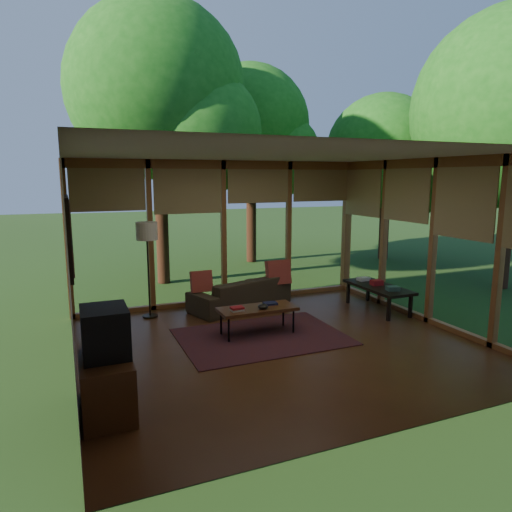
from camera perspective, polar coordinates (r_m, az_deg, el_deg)
name	(u,v)px	position (r m, az deg, el deg)	size (l,w,h in m)	color
floor	(280,345)	(6.73, 2.99, -10.99)	(5.50, 5.50, 0.00)	#5A2F17
ceiling	(282,154)	(6.30, 3.22, 12.62)	(5.50, 5.50, 0.00)	white
wall_left	(69,267)	(5.76, -22.38, -1.33)	(0.04, 5.00, 2.70)	beige
wall_front	(401,295)	(4.31, 17.69, -4.62)	(5.50, 0.04, 2.70)	beige
window_wall_back	(224,233)	(8.68, -4.07, 2.91)	(5.50, 0.12, 2.70)	#965B2E
window_wall_right	(433,242)	(7.95, 21.27, 1.63)	(0.12, 5.00, 2.70)	#965B2E
exterior_lawn	(381,243)	(17.54, 15.40, 1.60)	(40.00, 40.00, 0.00)	#264B1C
tree_nw	(157,91)	(10.67, -12.29, 19.54)	(3.84, 3.84, 6.16)	#392014
tree_ne	(250,125)	(13.10, -0.76, 16.03)	(3.26, 3.26, 5.45)	#392014
tree_far	(383,152)	(13.84, 15.58, 12.41)	(3.24, 3.24, 4.73)	#392014
rug	(262,337)	(7.02, 0.73, -10.04)	(2.45, 1.74, 0.01)	maroon
sofa	(240,293)	(8.46, -1.98, -4.64)	(1.92, 0.75, 0.56)	#3A2D1D
pillow_left	(201,282)	(8.12, -6.84, -3.22)	(0.38, 0.13, 0.38)	maroon
pillow_right	(278,273)	(8.62, 2.79, -2.11)	(0.46, 0.15, 0.46)	maroon
ct_book_lower	(237,310)	(6.85, -2.38, -6.75)	(0.18, 0.14, 0.03)	beige
ct_book_upper	(237,308)	(6.84, -2.38, -6.49)	(0.19, 0.14, 0.03)	maroon
ct_book_side	(270,303)	(7.18, 1.78, -5.94)	(0.21, 0.16, 0.03)	black
ct_bowl	(263,306)	(6.94, 0.88, -6.32)	(0.16, 0.16, 0.07)	black
media_cabinet	(106,383)	(5.11, -18.24, -14.86)	(0.50, 1.00, 0.60)	#542D17
television	(105,332)	(4.91, -18.35, -8.99)	(0.45, 0.55, 0.50)	black
console_book_a	(393,288)	(8.25, 16.73, -3.91)	(0.21, 0.15, 0.08)	#345B4E
console_book_b	(377,283)	(8.59, 14.84, -3.23)	(0.20, 0.15, 0.09)	maroon
console_book_c	(363,279)	(8.90, 13.28, -2.81)	(0.22, 0.16, 0.06)	beige
floor_lamp	(147,237)	(7.89, -13.48, 2.38)	(0.36, 0.36, 1.65)	black
coffee_table	(257,310)	(7.03, 0.18, -6.71)	(1.20, 0.50, 0.43)	#542D17
side_console	(378,288)	(8.57, 15.02, -3.89)	(0.60, 1.40, 0.46)	black
wall_painting	(69,236)	(7.12, -22.29, 2.30)	(0.06, 1.35, 1.15)	black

